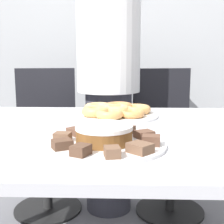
{
  "coord_description": "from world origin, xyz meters",
  "views": [
    {
      "loc": [
        0.05,
        -1.08,
        0.99
      ],
      "look_at": [
        0.01,
        0.02,
        0.8
      ],
      "focal_mm": 50.0,
      "sensor_mm": 36.0,
      "label": 1
    }
  ],
  "objects_px": {
    "person_standing": "(109,85)",
    "plate_cake": "(106,145)",
    "frosted_cake": "(106,134)",
    "office_chair_right": "(168,143)",
    "office_chair_left": "(46,142)",
    "plate_donuts": "(116,115)"
  },
  "relations": [
    {
      "from": "office_chair_left",
      "to": "plate_donuts",
      "type": "bearing_deg",
      "value": -63.94
    },
    {
      "from": "frosted_cake",
      "to": "office_chair_left",
      "type": "bearing_deg",
      "value": 112.37
    },
    {
      "from": "plate_cake",
      "to": "person_standing",
      "type": "bearing_deg",
      "value": 92.11
    },
    {
      "from": "office_chair_right",
      "to": "office_chair_left",
      "type": "bearing_deg",
      "value": 166.4
    },
    {
      "from": "plate_donuts",
      "to": "person_standing",
      "type": "bearing_deg",
      "value": 95.59
    },
    {
      "from": "frosted_cake",
      "to": "plate_donuts",
      "type": "bearing_deg",
      "value": 87.42
    },
    {
      "from": "person_standing",
      "to": "office_chair_right",
      "type": "distance_m",
      "value": 0.54
    },
    {
      "from": "office_chair_right",
      "to": "frosted_cake",
      "type": "bearing_deg",
      "value": -121.13
    },
    {
      "from": "plate_cake",
      "to": "frosted_cake",
      "type": "distance_m",
      "value": 0.03
    },
    {
      "from": "office_chair_right",
      "to": "plate_cake",
      "type": "distance_m",
      "value": 1.18
    },
    {
      "from": "person_standing",
      "to": "frosted_cake",
      "type": "height_order",
      "value": "person_standing"
    },
    {
      "from": "office_chair_right",
      "to": "plate_donuts",
      "type": "distance_m",
      "value": 0.77
    },
    {
      "from": "person_standing",
      "to": "office_chair_right",
      "type": "bearing_deg",
      "value": 2.72
    },
    {
      "from": "office_chair_right",
      "to": "plate_donuts",
      "type": "height_order",
      "value": "office_chair_right"
    },
    {
      "from": "person_standing",
      "to": "plate_cake",
      "type": "xyz_separation_m",
      "value": [
        0.04,
        -1.07,
        -0.08
      ]
    },
    {
      "from": "office_chair_right",
      "to": "frosted_cake",
      "type": "relative_size",
      "value": 5.57
    },
    {
      "from": "plate_cake",
      "to": "frosted_cake",
      "type": "bearing_deg",
      "value": -88.21
    },
    {
      "from": "office_chair_left",
      "to": "office_chair_right",
      "type": "distance_m",
      "value": 0.8
    },
    {
      "from": "office_chair_left",
      "to": "plate_cake",
      "type": "relative_size",
      "value": 2.58
    },
    {
      "from": "person_standing",
      "to": "frosted_cake",
      "type": "xyz_separation_m",
      "value": [
        0.04,
        -1.07,
        -0.04
      ]
    },
    {
      "from": "office_chair_right",
      "to": "plate_donuts",
      "type": "xyz_separation_m",
      "value": [
        -0.33,
        -0.63,
        0.3
      ]
    },
    {
      "from": "office_chair_right",
      "to": "plate_cake",
      "type": "relative_size",
      "value": 2.58
    }
  ]
}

